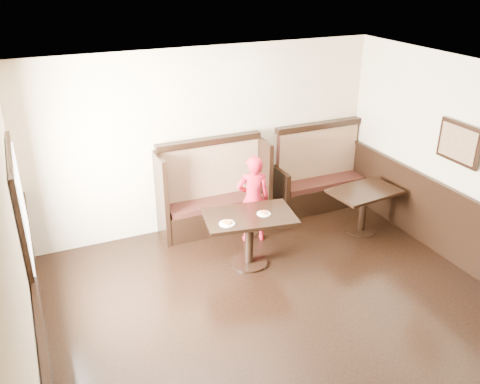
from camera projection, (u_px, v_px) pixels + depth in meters
ground at (325, 361)px, 5.44m from camera, size 7.00×7.00×0.00m
room_shell at (291, 303)px, 5.28m from camera, size 7.00×7.00×7.00m
booth_main at (213, 197)px, 7.95m from camera, size 1.75×0.72×1.45m
booth_neighbor at (320, 179)px, 8.69m from camera, size 1.65×0.72×1.45m
table_main at (249, 227)px, 6.94m from camera, size 1.32×0.95×0.77m
table_neighbor at (364, 201)px, 7.80m from camera, size 1.09×0.78×0.71m
child at (253, 199)px, 7.51m from camera, size 0.56×0.44×1.36m
pizza_plate_left at (227, 223)px, 6.62m from camera, size 0.21×0.21×0.04m
pizza_plate_right at (264, 213)px, 6.88m from camera, size 0.19×0.19×0.03m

